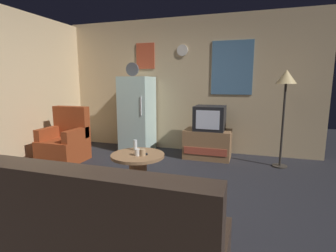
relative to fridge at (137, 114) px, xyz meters
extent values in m
plane|color=#232328|center=(0.90, -2.06, -0.75)|extent=(12.00, 12.00, 0.00)
cube|color=#D1B284|center=(0.90, 0.39, 0.57)|extent=(5.20, 0.10, 2.65)
cube|color=teal|center=(1.82, 0.33, 0.91)|extent=(0.76, 0.02, 1.00)
cube|color=#C64C2D|center=(0.06, 0.33, 1.17)|extent=(0.40, 0.02, 0.52)
cylinder|color=silver|center=(0.85, 0.33, 1.26)|extent=(0.22, 0.03, 0.22)
cube|color=silver|center=(0.00, 0.00, 0.00)|extent=(0.60, 0.60, 1.50)
cylinder|color=silver|center=(0.22, -0.30, 0.20)|extent=(0.02, 0.02, 0.36)
cylinder|color=#4C4C51|center=(-0.05, -0.08, 0.89)|extent=(0.26, 0.04, 0.26)
cube|color=#8E6642|center=(1.46, -0.11, -0.49)|extent=(0.84, 0.52, 0.53)
cube|color=#AD4733|center=(1.46, -0.37, -0.57)|extent=(0.76, 0.01, 0.13)
cube|color=black|center=(1.49, -0.11, 0.00)|extent=(0.54, 0.50, 0.44)
cube|color=silver|center=(1.49, -0.36, 0.00)|extent=(0.41, 0.01, 0.33)
cylinder|color=#332D28|center=(2.70, -0.25, -0.74)|extent=(0.24, 0.24, 0.02)
cylinder|color=#332D28|center=(2.70, -0.25, -0.05)|extent=(0.04, 0.04, 1.40)
cone|color=#F2D18C|center=(2.70, -0.25, 0.73)|extent=(0.32, 0.32, 0.22)
cylinder|color=#8E6642|center=(0.78, -1.70, -0.73)|extent=(0.72, 0.72, 0.04)
cylinder|color=#8E6642|center=(0.78, -1.70, -0.53)|extent=(0.24, 0.24, 0.40)
cylinder|color=#8E6642|center=(0.78, -1.70, -0.33)|extent=(0.72, 0.72, 0.04)
cylinder|color=silver|center=(0.66, -1.53, -0.24)|extent=(0.05, 0.05, 0.15)
cylinder|color=silver|center=(0.81, -1.77, -0.27)|extent=(0.08, 0.08, 0.09)
cylinder|color=tan|center=(0.88, -1.76, -0.27)|extent=(0.08, 0.08, 0.09)
cube|color=black|center=(0.85, -1.73, -0.30)|extent=(0.15, 0.12, 0.02)
cube|color=maroon|center=(-0.92, -1.12, -0.55)|extent=(0.68, 0.68, 0.40)
cube|color=maroon|center=(-0.92, -0.86, -0.07)|extent=(0.68, 0.16, 0.56)
cube|color=maroon|center=(-1.20, -1.12, -0.25)|extent=(0.12, 0.60, 0.20)
cube|color=maroon|center=(-0.64, -1.12, -0.25)|extent=(0.12, 0.60, 0.20)
cube|color=#38281E|center=(1.25, -3.32, -0.55)|extent=(1.70, 0.80, 0.40)
cube|color=#38281E|center=(1.25, -3.62, -0.09)|extent=(1.70, 0.20, 0.52)
camera|label=1|loc=(2.20, -4.77, 0.65)|focal=27.61mm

